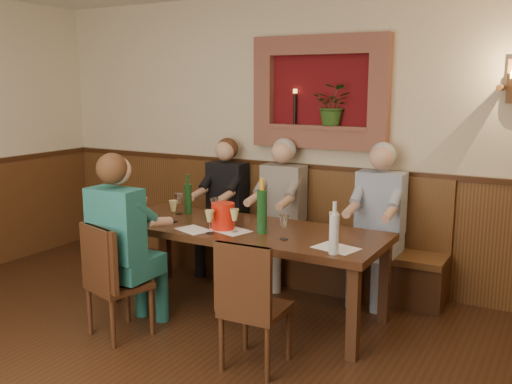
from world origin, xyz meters
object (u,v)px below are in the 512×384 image
at_px(wine_bottle_green_b, 188,198).
at_px(wine_bottle_green_a, 262,210).
at_px(bench, 291,248).
at_px(chair_near_right, 255,330).
at_px(spittoon_bucket, 223,216).
at_px(person_chair_front, 126,259).
at_px(chair_near_left, 118,303).
at_px(dining_table, 243,236).
at_px(person_bench_left, 223,218).
at_px(person_bench_right, 376,236).
at_px(person_bench_mid, 279,224).
at_px(water_bottle, 334,233).

bearing_deg(wine_bottle_green_b, wine_bottle_green_a, -16.40).
bearing_deg(bench, chair_near_right, -72.03).
xyz_separation_m(bench, spittoon_bucket, (-0.11, -1.08, 0.53)).
relative_size(bench, person_chair_front, 2.09).
relative_size(chair_near_left, chair_near_right, 0.99).
height_order(bench, chair_near_left, bench).
bearing_deg(dining_table, bench, 90.00).
xyz_separation_m(chair_near_right, person_bench_left, (-1.30, 1.63, 0.31)).
bearing_deg(wine_bottle_green_b, person_bench_right, 22.35).
bearing_deg(person_bench_right, person_bench_mid, 179.98).
distance_m(person_chair_front, wine_bottle_green_b, 1.01).
relative_size(person_bench_mid, wine_bottle_green_b, 3.87).
bearing_deg(person_bench_left, wine_bottle_green_a, -43.72).
bearing_deg(person_chair_front, spittoon_bucket, 52.65).
bearing_deg(person_bench_right, wine_bottle_green_a, -125.53).
bearing_deg(chair_near_left, person_bench_mid, 89.27).
bearing_deg(person_bench_mid, chair_near_left, -106.67).
height_order(bench, person_chair_front, person_chair_front).
distance_m(chair_near_left, person_chair_front, 0.35).
height_order(chair_near_right, wine_bottle_green_a, wine_bottle_green_a).
xyz_separation_m(person_bench_right, spittoon_bucket, (-1.00, -0.97, 0.27)).
height_order(dining_table, bench, bench).
bearing_deg(person_bench_left, water_bottle, -34.96).
relative_size(chair_near_right, wine_bottle_green_a, 2.06).
relative_size(dining_table, wine_bottle_green_b, 6.55).
relative_size(dining_table, chair_near_right, 2.62).
bearing_deg(person_bench_left, bench, 8.08).
xyz_separation_m(dining_table, wine_bottle_green_a, (0.23, -0.09, 0.26)).
bearing_deg(bench, dining_table, -90.00).
relative_size(person_chair_front, wine_bottle_green_a, 3.23).
bearing_deg(bench, person_chair_front, -109.11).
relative_size(person_bench_right, water_bottle, 3.79).
distance_m(person_bench_right, wine_bottle_green_b, 1.74).
distance_m(person_bench_mid, water_bottle, 1.60).
bearing_deg(bench, person_bench_mid, -129.57).
height_order(chair_near_left, water_bottle, water_bottle).
bearing_deg(spittoon_bucket, bench, 84.37).
bearing_deg(wine_bottle_green_b, dining_table, -14.98).
bearing_deg(wine_bottle_green_a, water_bottle, -19.40).
height_order(chair_near_right, wine_bottle_green_b, wine_bottle_green_b).
bearing_deg(wine_bottle_green_a, chair_near_right, -64.82).
height_order(person_bench_mid, wine_bottle_green_a, person_bench_mid).
height_order(chair_near_right, person_bench_mid, person_bench_mid).
height_order(bench, person_bench_mid, person_bench_mid).
distance_m(dining_table, spittoon_bucket, 0.25).
bearing_deg(water_bottle, chair_near_left, -160.79).
height_order(dining_table, wine_bottle_green_b, wine_bottle_green_b).
bearing_deg(chair_near_right, person_bench_left, 125.98).
height_order(person_bench_mid, water_bottle, person_bench_mid).
xyz_separation_m(bench, water_bottle, (0.95, -1.28, 0.58)).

